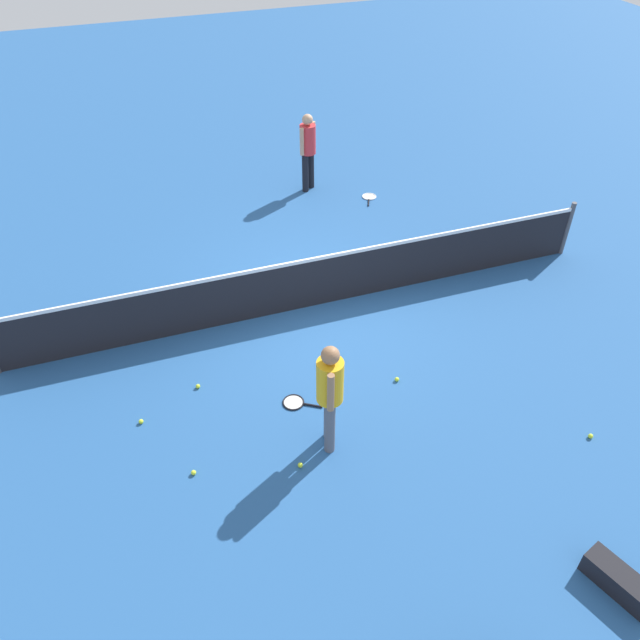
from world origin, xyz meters
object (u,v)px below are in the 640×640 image
Objects in this scene: tennis_racket_near_player at (295,403)px; tennis_racket_far_player at (369,197)px; player_near_side at (330,390)px; tennis_ball_near_player at (194,473)px; tennis_ball_stray_right at (198,386)px; player_far_side at (308,146)px; tennis_ball_baseline at (300,465)px; equipment_bag at (623,584)px; tennis_ball_by_net at (141,421)px; tennis_ball_stray_left at (397,379)px; tennis_ball_midcourt at (591,436)px.

tennis_racket_near_player and tennis_racket_far_player have the same top height.
player_near_side is at bearing -75.40° from tennis_racket_near_player.
tennis_ball_stray_right is at bearing 77.48° from tennis_ball_near_player.
tennis_ball_stray_right is (-1.26, 0.76, 0.02)m from tennis_racket_near_player.
player_far_side is 25.76× the size of tennis_ball_stray_right.
equipment_bag is (2.77, -2.71, 0.11)m from tennis_ball_baseline.
tennis_racket_far_player is 9.09× the size of tennis_ball_by_net.
tennis_ball_near_player is at bearing -119.04° from player_far_side.
tennis_ball_stray_left is 1.00× the size of tennis_ball_stray_right.
tennis_ball_midcourt is (0.23, -7.20, 0.02)m from tennis_racket_far_player.
tennis_ball_near_player is 3.22m from tennis_ball_stray_left.
tennis_ball_near_player is at bearing 165.85° from tennis_ball_baseline.
tennis_ball_near_player and tennis_ball_by_net have the same top height.
tennis_ball_stray_left is at bearing -16.31° from tennis_ball_stray_right.
equipment_bag is (0.94, -3.72, 0.11)m from tennis_ball_stray_left.
tennis_ball_stray_left is (-0.66, -6.17, -0.98)m from player_far_side.
tennis_ball_stray_left is (3.15, 0.68, 0.00)m from tennis_ball_near_player.
equipment_bag is (2.50, -3.79, 0.13)m from tennis_racket_near_player.
tennis_ball_baseline is (-3.61, -6.37, 0.02)m from tennis_racket_far_player.
equipment_bag reaches higher than tennis_ball_stray_left.
player_near_side is 25.76× the size of tennis_ball_midcourt.
tennis_ball_midcourt is 0.08× the size of equipment_bag.
tennis_ball_stray_right is at bearing 151.11° from tennis_ball_midcourt.
player_near_side is 1.31m from tennis_racket_near_player.
tennis_ball_stray_left is (-2.02, 1.84, 0.00)m from tennis_ball_midcourt.
tennis_ball_near_player is at bearing -63.99° from tennis_ball_by_net.
tennis_ball_stray_right is at bearing 129.58° from equipment_bag.
tennis_racket_far_player is 7.20m from tennis_ball_midcourt.
tennis_ball_by_net and tennis_ball_stray_left have the same top height.
equipment_bag is (2.29, -2.96, -0.87)m from player_near_side.
tennis_ball_by_net is 0.08× the size of equipment_bag.
tennis_racket_far_player is 9.09× the size of tennis_ball_near_player.
tennis_ball_baseline is at bearing -37.53° from tennis_ball_by_net.
player_near_side reaches higher than tennis_ball_near_player.
tennis_ball_by_net reaches higher than tennis_racket_near_player.
tennis_ball_near_player is at bearing 177.45° from player_near_side.
tennis_ball_stray_left reaches higher than tennis_racket_far_player.
tennis_racket_near_player is 8.86× the size of tennis_ball_midcourt.
tennis_ball_stray_left is 3.84m from equipment_bag.
player_near_side is 2.01× the size of equipment_bag.
tennis_ball_baseline is 1.00× the size of tennis_ball_stray_left.
tennis_ball_stray_left is at bearing 104.23° from equipment_bag.
player_far_side is 2.01× the size of equipment_bag.
player_near_side is 25.76× the size of tennis_ball_stray_right.
tennis_ball_baseline is at bearing -61.82° from tennis_ball_stray_right.
tennis_ball_by_net reaches higher than tennis_racket_far_player.
tennis_ball_near_player is 1.00× the size of tennis_ball_baseline.
player_far_side is 6.45m from tennis_ball_stray_right.
tennis_racket_near_player is at bearing 151.91° from tennis_ball_midcourt.
tennis_ball_baseline is at bearing -119.57° from tennis_racket_far_player.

